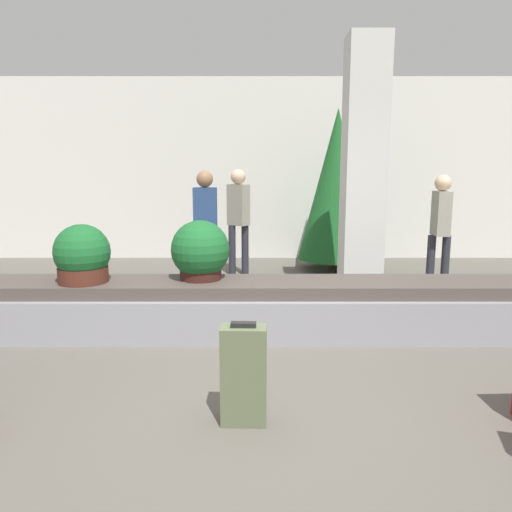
% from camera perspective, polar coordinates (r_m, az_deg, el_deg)
% --- Properties ---
extents(ground_plane, '(18.00, 18.00, 0.00)m').
position_cam_1_polar(ground_plane, '(3.72, -0.09, -16.46)').
color(ground_plane, '#59544C').
extents(back_wall, '(18.00, 0.06, 3.20)m').
position_cam_1_polar(back_wall, '(9.06, 0.10, 9.82)').
color(back_wall, silver).
rests_on(back_wall, ground_plane).
extents(carousel, '(6.50, 0.80, 0.55)m').
position_cam_1_polar(carousel, '(5.03, 0.00, -6.01)').
color(carousel, gray).
rests_on(carousel, ground_plane).
extents(pillar, '(0.49, 0.49, 3.20)m').
position_cam_1_polar(pillar, '(6.35, 12.38, 9.39)').
color(pillar, silver).
rests_on(pillar, ground_plane).
extents(suitcase_0, '(0.30, 0.18, 0.69)m').
position_cam_1_polar(suitcase_0, '(3.33, -1.22, -13.42)').
color(suitcase_0, '#5B6647').
rests_on(suitcase_0, ground_plane).
extents(potted_plant_0, '(0.59, 0.59, 0.59)m').
position_cam_1_polar(potted_plant_0, '(5.01, -6.18, 0.47)').
color(potted_plant_0, '#381914').
rests_on(potted_plant_0, carousel).
extents(potted_plant_1, '(0.54, 0.54, 0.57)m').
position_cam_1_polar(potted_plant_1, '(5.13, -19.04, 0.01)').
color(potted_plant_1, '#4C2319').
rests_on(potted_plant_1, carousel).
extents(traveler_0, '(0.33, 0.23, 1.61)m').
position_cam_1_polar(traveler_0, '(6.87, -5.60, 4.21)').
color(traveler_0, '#282833').
rests_on(traveler_0, ground_plane).
extents(traveler_1, '(0.36, 0.34, 1.62)m').
position_cam_1_polar(traveler_1, '(7.62, -1.82, 4.94)').
color(traveler_1, '#282833').
rests_on(traveler_1, ground_plane).
extents(traveler_2, '(0.31, 0.33, 1.55)m').
position_cam_1_polar(traveler_2, '(7.17, 20.54, 3.56)').
color(traveler_2, '#282833').
rests_on(traveler_2, ground_plane).
extents(decorated_tree, '(1.19, 1.19, 2.56)m').
position_cam_1_polar(decorated_tree, '(8.13, 9.38, 8.01)').
color(decorated_tree, '#4C331E').
rests_on(decorated_tree, ground_plane).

